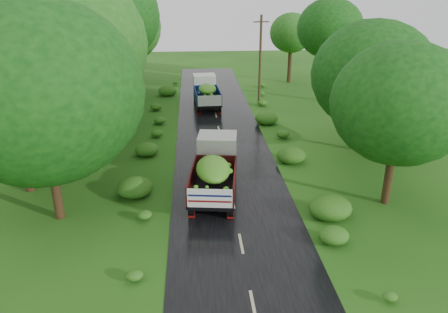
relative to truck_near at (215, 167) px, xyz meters
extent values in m
plane|color=#1A4A0F|center=(0.88, -9.22, -1.53)|extent=(120.00, 120.00, 0.00)
cube|color=black|center=(0.88, -4.22, -1.52)|extent=(6.50, 80.00, 0.02)
cube|color=#BFB78C|center=(0.88, -9.22, -1.50)|extent=(0.12, 1.60, 0.00)
cube|color=#BFB78C|center=(0.88, -5.22, -1.50)|extent=(0.12, 1.60, 0.00)
cube|color=#BFB78C|center=(0.88, -1.22, -1.50)|extent=(0.12, 1.60, 0.00)
cube|color=#BFB78C|center=(0.88, 2.78, -1.50)|extent=(0.12, 1.60, 0.00)
cube|color=#BFB78C|center=(0.88, 6.78, -1.50)|extent=(0.12, 1.60, 0.00)
cube|color=#BFB78C|center=(0.88, 10.78, -1.50)|extent=(0.12, 1.60, 0.00)
cube|color=#BFB78C|center=(0.88, 14.78, -1.50)|extent=(0.12, 1.60, 0.00)
cube|color=#BFB78C|center=(0.88, 18.78, -1.50)|extent=(0.12, 1.60, 0.00)
cube|color=#BFB78C|center=(0.88, 22.78, -1.50)|extent=(0.12, 1.60, 0.00)
cube|color=#BFB78C|center=(0.88, 26.78, -1.50)|extent=(0.12, 1.60, 0.00)
cube|color=#BFB78C|center=(0.88, 30.78, -1.50)|extent=(0.12, 1.60, 0.00)
cube|color=black|center=(-0.04, -0.32, -0.87)|extent=(2.43, 5.82, 0.28)
cylinder|color=black|center=(-0.75, 1.84, -1.02)|extent=(0.41, 1.03, 1.00)
cylinder|color=black|center=(1.18, 1.60, -1.02)|extent=(0.41, 1.03, 1.00)
cylinder|color=black|center=(-1.17, -1.47, -1.02)|extent=(0.41, 1.03, 1.00)
cylinder|color=black|center=(0.76, -1.71, -1.02)|extent=(0.41, 1.03, 1.00)
cylinder|color=black|center=(-1.30, -2.48, -1.02)|extent=(0.41, 1.03, 1.00)
cylinder|color=black|center=(0.63, -2.73, -1.02)|extent=(0.41, 1.03, 1.00)
cube|color=maroon|center=(-1.34, -2.82, -1.24)|extent=(0.34, 0.08, 0.45)
cube|color=maroon|center=(0.59, -3.07, -1.24)|extent=(0.34, 0.08, 0.45)
cube|color=silver|center=(0.25, 1.92, 0.22)|extent=(2.44, 2.17, 1.90)
cube|color=black|center=(-0.17, -1.36, -0.65)|extent=(2.83, 4.57, 0.16)
cube|color=#460C0D|center=(-1.28, -1.22, -0.10)|extent=(0.63, 4.29, 0.95)
cube|color=#460C0D|center=(0.93, -1.50, -0.10)|extent=(0.63, 4.29, 0.95)
cube|color=#460C0D|center=(0.09, 0.74, -0.10)|extent=(2.30, 0.37, 0.95)
cube|color=silver|center=(-0.44, -3.46, -0.10)|extent=(2.30, 0.37, 0.95)
ellipsoid|color=#377F17|center=(-0.17, -1.36, 0.50)|extent=(2.38, 3.84, 1.00)
cube|color=black|center=(0.16, 17.48, -0.91)|extent=(1.93, 5.43, 0.27)
cylinder|color=black|center=(-0.86, 19.37, -1.05)|extent=(0.32, 0.96, 0.95)
cylinder|color=black|center=(0.98, 19.47, -1.05)|extent=(0.32, 0.96, 0.95)
cylinder|color=black|center=(-0.69, 16.22, -1.05)|extent=(0.32, 0.96, 0.95)
cylinder|color=black|center=(1.15, 16.32, -1.05)|extent=(0.32, 0.96, 0.95)
cylinder|color=black|center=(-0.64, 15.25, -1.05)|extent=(0.32, 0.96, 0.95)
cylinder|color=black|center=(1.20, 15.35, -1.05)|extent=(0.32, 0.96, 0.95)
cube|color=maroon|center=(-0.62, 14.93, -1.26)|extent=(0.32, 0.06, 0.43)
cube|color=maroon|center=(1.22, 15.03, -1.26)|extent=(0.32, 0.06, 0.43)
cube|color=silver|center=(0.05, 19.61, 0.13)|extent=(2.19, 1.92, 1.80)
cube|color=black|center=(0.22, 16.49, -0.70)|extent=(2.40, 4.20, 0.15)
cube|color=navy|center=(-0.83, 16.43, -0.17)|extent=(0.30, 4.08, 0.90)
cube|color=navy|center=(1.27, 16.54, -0.17)|extent=(0.30, 4.08, 0.90)
cube|color=navy|center=(0.11, 18.49, -0.17)|extent=(2.18, 0.20, 0.90)
cube|color=silver|center=(0.33, 14.49, -0.17)|extent=(2.18, 0.20, 0.90)
ellipsoid|color=#377F17|center=(0.22, 16.49, 0.39)|extent=(2.02, 3.52, 0.95)
cylinder|color=#382616|center=(5.13, 18.02, 2.53)|extent=(0.25, 0.25, 8.10)
cube|color=#382616|center=(5.13, 18.02, 5.97)|extent=(1.42, 0.27, 0.10)
cylinder|color=black|center=(-7.87, -2.21, 2.10)|extent=(0.45, 0.45, 7.25)
ellipsoid|color=#0C400F|center=(-7.87, -2.21, 4.86)|extent=(4.31, 4.31, 3.88)
cylinder|color=black|center=(-10.36, 0.95, 2.11)|extent=(0.45, 0.45, 7.27)
ellipsoid|color=#0C400F|center=(-10.36, 0.95, 4.87)|extent=(4.24, 4.24, 3.82)
cylinder|color=black|center=(-8.17, 6.84, 1.58)|extent=(0.43, 0.43, 6.22)
ellipsoid|color=#0C400F|center=(-8.17, 6.84, 3.95)|extent=(3.62, 3.62, 3.26)
cylinder|color=black|center=(-10.50, 10.72, 2.29)|extent=(0.46, 0.46, 7.64)
ellipsoid|color=#0C400F|center=(-10.50, 10.72, 5.20)|extent=(5.02, 5.02, 4.52)
cylinder|color=black|center=(-9.62, 16.58, 2.03)|extent=(0.45, 0.45, 7.10)
ellipsoid|color=#0C400F|center=(-9.62, 16.58, 4.73)|extent=(3.25, 3.25, 2.92)
cylinder|color=black|center=(-9.05, 21.52, 2.91)|extent=(0.49, 0.49, 8.88)
ellipsoid|color=#0C400F|center=(-9.05, 21.52, 6.29)|extent=(4.51, 4.51, 4.06)
cylinder|color=black|center=(-8.53, 26.30, 2.09)|extent=(0.45, 0.45, 7.24)
ellipsoid|color=#0C400F|center=(-8.53, 26.30, 4.84)|extent=(4.16, 4.16, 3.74)
cylinder|color=black|center=(8.94, -1.89, 1.56)|extent=(0.43, 0.43, 6.18)
ellipsoid|color=#195916|center=(8.94, -1.89, 3.91)|extent=(3.67, 3.67, 3.31)
cylinder|color=black|center=(10.56, 5.54, 1.45)|extent=(0.42, 0.42, 5.95)
ellipsoid|color=#195916|center=(10.56, 5.54, 3.71)|extent=(3.99, 3.99, 3.59)
cylinder|color=black|center=(11.60, 18.76, 2.35)|extent=(0.47, 0.47, 7.74)
ellipsoid|color=#195916|center=(11.60, 18.76, 5.29)|extent=(3.48, 3.48, 3.13)
cylinder|color=black|center=(9.95, 27.20, 1.59)|extent=(0.43, 0.43, 6.23)
ellipsoid|color=#195916|center=(9.95, 27.20, 3.96)|extent=(3.10, 3.10, 2.79)
camera|label=1|loc=(-1.12, -21.77, 9.55)|focal=35.00mm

